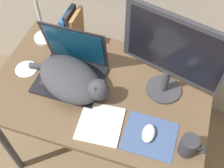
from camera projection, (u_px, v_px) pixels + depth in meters
name	position (u px, v px, depth m)	size (l,w,h in m)	color
desk	(101.00, 96.00, 1.53)	(1.13, 0.72, 0.75)	brown
laptop	(72.00, 69.00, 1.46)	(0.34, 0.28, 0.29)	black
cat	(72.00, 80.00, 1.41)	(0.49, 0.37, 0.15)	#333338
external_monitor	(172.00, 54.00, 1.23)	(0.47, 0.18, 0.47)	#333338
mousepad	(150.00, 136.00, 1.29)	(0.24, 0.21, 0.00)	#384C75
computer_mouse	(149.00, 133.00, 1.28)	(0.06, 0.10, 0.03)	silver
book_row	(72.00, 28.00, 1.58)	(0.10, 0.15, 0.23)	#285B93
notepad	(100.00, 124.00, 1.33)	(0.22, 0.23, 0.01)	silver
mug	(189.00, 146.00, 1.21)	(0.12, 0.08, 0.10)	#28282D
cd_disc	(26.00, 69.00, 1.53)	(0.12, 0.12, 0.00)	silver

